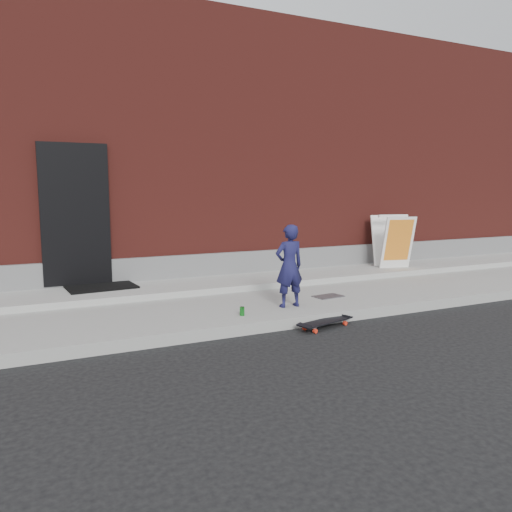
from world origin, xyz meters
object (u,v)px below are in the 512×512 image
child (289,266)px  soda_can (242,311)px  skateboard (325,322)px  pizza_sign (393,241)px

child → soda_can: child is taller
child → skateboard: 0.97m
pizza_sign → child: bearing=-152.4°
child → soda_can: (-0.80, -0.18, -0.52)m
child → soda_can: 0.98m
skateboard → soda_can: soda_can is taller
child → soda_can: size_ratio=9.96×
child → skateboard: (0.16, -0.70, -0.66)m
pizza_sign → soda_can: pizza_sign is taller
pizza_sign → skateboard: bearing=-142.5°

